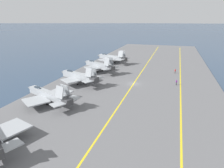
{
  "coord_description": "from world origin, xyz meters",
  "views": [
    {
      "loc": [
        -60.31,
        -11.39,
        20.2
      ],
      "look_at": [
        -9.7,
        4.3,
        2.9
      ],
      "focal_mm": 32.0,
      "sensor_mm": 36.0,
      "label": 1
    }
  ],
  "objects_px": {
    "parked_jet_second": "(48,95)",
    "parked_jet_fourth": "(98,65)",
    "crew_purple_vest": "(176,82)",
    "parked_jet_fifth": "(111,57)",
    "parked_jet_third": "(78,76)",
    "crew_red_vest": "(175,71)"
  },
  "relations": [
    {
      "from": "parked_jet_second",
      "to": "parked_jet_fifth",
      "type": "xyz_separation_m",
      "value": [
        49.88,
        -0.72,
        0.43
      ]
    },
    {
      "from": "parked_jet_third",
      "to": "parked_jet_fourth",
      "type": "distance_m",
      "value": 16.2
    },
    {
      "from": "crew_purple_vest",
      "to": "parked_jet_fourth",
      "type": "bearing_deg",
      "value": 74.12
    },
    {
      "from": "parked_jet_second",
      "to": "parked_jet_fifth",
      "type": "distance_m",
      "value": 49.88
    },
    {
      "from": "parked_jet_fourth",
      "to": "crew_purple_vest",
      "type": "bearing_deg",
      "value": -105.88
    },
    {
      "from": "parked_jet_fourth",
      "to": "crew_purple_vest",
      "type": "relative_size",
      "value": 9.86
    },
    {
      "from": "parked_jet_fourth",
      "to": "crew_purple_vest",
      "type": "height_order",
      "value": "parked_jet_fourth"
    },
    {
      "from": "parked_jet_third",
      "to": "crew_purple_vest",
      "type": "xyz_separation_m",
      "value": [
        7.84,
        -30.05,
        -1.6
      ]
    },
    {
      "from": "parked_jet_fifth",
      "to": "crew_purple_vest",
      "type": "relative_size",
      "value": 10.06
    },
    {
      "from": "parked_jet_third",
      "to": "parked_jet_fifth",
      "type": "xyz_separation_m",
      "value": [
        33.56,
        -0.61,
        0.09
      ]
    },
    {
      "from": "parked_jet_fifth",
      "to": "parked_jet_third",
      "type": "bearing_deg",
      "value": 178.96
    },
    {
      "from": "parked_jet_second",
      "to": "crew_red_vest",
      "type": "relative_size",
      "value": 10.0
    },
    {
      "from": "parked_jet_third",
      "to": "parked_jet_fifth",
      "type": "relative_size",
      "value": 0.95
    },
    {
      "from": "parked_jet_second",
      "to": "parked_jet_fourth",
      "type": "relative_size",
      "value": 1.02
    },
    {
      "from": "crew_purple_vest",
      "to": "parked_jet_third",
      "type": "bearing_deg",
      "value": 104.62
    },
    {
      "from": "crew_purple_vest",
      "to": "crew_red_vest",
      "type": "relative_size",
      "value": 1.0
    },
    {
      "from": "parked_jet_fifth",
      "to": "crew_red_vest",
      "type": "distance_m",
      "value": 31.04
    },
    {
      "from": "parked_jet_fourth",
      "to": "crew_red_vest",
      "type": "relative_size",
      "value": 9.85
    },
    {
      "from": "parked_jet_third",
      "to": "parked_jet_fourth",
      "type": "height_order",
      "value": "parked_jet_fourth"
    },
    {
      "from": "parked_jet_second",
      "to": "parked_jet_fourth",
      "type": "bearing_deg",
      "value": -1.42
    },
    {
      "from": "parked_jet_third",
      "to": "parked_jet_second",
      "type": "bearing_deg",
      "value": 179.63
    },
    {
      "from": "parked_jet_fourth",
      "to": "parked_jet_fifth",
      "type": "distance_m",
      "value": 17.37
    }
  ]
}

